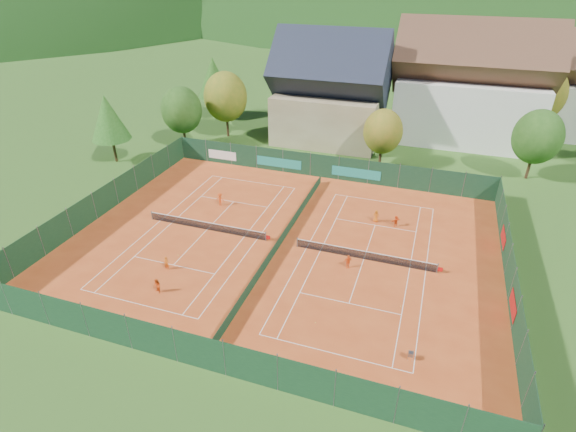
{
  "coord_description": "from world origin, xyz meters",
  "views": [
    {
      "loc": [
        12.28,
        -34.03,
        23.8
      ],
      "look_at": [
        0.0,
        2.0,
        2.0
      ],
      "focal_mm": 28.0,
      "sensor_mm": 36.0,
      "label": 1
    }
  ],
  "objects_px": {
    "chalet": "(330,95)",
    "player_right_near": "(348,261)",
    "ball_hopper": "(411,354)",
    "hotel_block_a": "(469,91)",
    "player_left_near": "(167,263)",
    "player_left_far": "(220,199)",
    "player_right_far_a": "(376,216)",
    "hotel_block_b": "(566,90)",
    "player_right_far_b": "(396,221)",
    "player_left_mid": "(157,286)"
  },
  "relations": [
    {
      "from": "hotel_block_b",
      "to": "player_right_near",
      "type": "xyz_separation_m",
      "value": [
        -23.14,
        -45.72,
        -5.96
      ]
    },
    {
      "from": "ball_hopper",
      "to": "player_right_far_a",
      "type": "xyz_separation_m",
      "value": [
        -5.25,
        17.88,
        0.12
      ]
    },
    {
      "from": "player_left_mid",
      "to": "player_right_far_a",
      "type": "xyz_separation_m",
      "value": [
        15.06,
        17.28,
        -0.01
      ]
    },
    {
      "from": "ball_hopper",
      "to": "player_left_far",
      "type": "distance_m",
      "value": 27.34
    },
    {
      "from": "player_right_far_a",
      "to": "player_right_far_b",
      "type": "xyz_separation_m",
      "value": [
        2.08,
        -0.27,
        -0.05
      ]
    },
    {
      "from": "player_right_far_b",
      "to": "ball_hopper",
      "type": "bearing_deg",
      "value": 55.86
    },
    {
      "from": "chalet",
      "to": "hotel_block_b",
      "type": "height_order",
      "value": "chalet"
    },
    {
      "from": "ball_hopper",
      "to": "player_left_mid",
      "type": "height_order",
      "value": "player_left_mid"
    },
    {
      "from": "player_right_far_a",
      "to": "player_left_near",
      "type": "bearing_deg",
      "value": 42.67
    },
    {
      "from": "chalet",
      "to": "hotel_block_b",
      "type": "bearing_deg",
      "value": 22.99
    },
    {
      "from": "chalet",
      "to": "player_right_near",
      "type": "xyz_separation_m",
      "value": [
        9.86,
        -31.72,
        -5.96
      ]
    },
    {
      "from": "ball_hopper",
      "to": "player_right_far_a",
      "type": "bearing_deg",
      "value": 106.36
    },
    {
      "from": "ball_hopper",
      "to": "player_left_near",
      "type": "bearing_deg",
      "value": 170.32
    },
    {
      "from": "player_right_near",
      "to": "player_right_far_b",
      "type": "distance_m",
      "value": 9.13
    },
    {
      "from": "player_left_far",
      "to": "player_right_far_b",
      "type": "height_order",
      "value": "player_left_far"
    },
    {
      "from": "player_left_near",
      "to": "hotel_block_a",
      "type": "bearing_deg",
      "value": 54.87
    },
    {
      "from": "player_right_far_a",
      "to": "player_right_near",
      "type": "bearing_deg",
      "value": 84.31
    },
    {
      "from": "player_right_far_b",
      "to": "chalet",
      "type": "bearing_deg",
      "value": -105.05
    },
    {
      "from": "player_left_far",
      "to": "player_right_near",
      "type": "distance_m",
      "value": 17.33
    },
    {
      "from": "chalet",
      "to": "player_right_near",
      "type": "relative_size",
      "value": 12.24
    },
    {
      "from": "player_left_near",
      "to": "player_left_mid",
      "type": "xyz_separation_m",
      "value": [
        1.01,
        -3.03,
        0.02
      ]
    },
    {
      "from": "chalet",
      "to": "hotel_block_a",
      "type": "distance_m",
      "value": 19.94
    },
    {
      "from": "player_left_near",
      "to": "player_left_far",
      "type": "relative_size",
      "value": 0.89
    },
    {
      "from": "hotel_block_b",
      "to": "player_left_mid",
      "type": "distance_m",
      "value": 65.94
    },
    {
      "from": "player_right_far_b",
      "to": "hotel_block_b",
      "type": "bearing_deg",
      "value": -162.67
    },
    {
      "from": "hotel_block_b",
      "to": "player_right_far_b",
      "type": "relative_size",
      "value": 13.85
    },
    {
      "from": "chalet",
      "to": "player_right_far_a",
      "type": "xyz_separation_m",
      "value": [
        10.91,
        -22.88,
        -5.95
      ]
    },
    {
      "from": "player_left_far",
      "to": "player_right_far_b",
      "type": "relative_size",
      "value": 1.19
    },
    {
      "from": "player_right_near",
      "to": "player_left_near",
      "type": "bearing_deg",
      "value": 166.17
    },
    {
      "from": "hotel_block_b",
      "to": "player_left_mid",
      "type": "xyz_separation_m",
      "value": [
        -37.15,
        -54.15,
        -5.94
      ]
    },
    {
      "from": "player_left_near",
      "to": "player_left_far",
      "type": "distance_m",
      "value": 12.35
    },
    {
      "from": "ball_hopper",
      "to": "chalet",
      "type": "bearing_deg",
      "value": 111.63
    },
    {
      "from": "hotel_block_a",
      "to": "hotel_block_b",
      "type": "distance_m",
      "value": 16.14
    },
    {
      "from": "ball_hopper",
      "to": "player_left_near",
      "type": "relative_size",
      "value": 0.6
    },
    {
      "from": "player_left_far",
      "to": "player_right_far_b",
      "type": "xyz_separation_m",
      "value": [
        19.02,
        1.66,
        -0.12
      ]
    },
    {
      "from": "player_right_far_a",
      "to": "hotel_block_b",
      "type": "bearing_deg",
      "value": -119.82
    },
    {
      "from": "ball_hopper",
      "to": "hotel_block_a",
      "type": "bearing_deg",
      "value": 86.53
    },
    {
      "from": "chalet",
      "to": "player_right_far_b",
      "type": "distance_m",
      "value": 27.21
    },
    {
      "from": "player_right_near",
      "to": "player_left_far",
      "type": "bearing_deg",
      "value": 122.86
    },
    {
      "from": "player_left_mid",
      "to": "player_right_near",
      "type": "bearing_deg",
      "value": 56.99
    },
    {
      "from": "player_left_mid",
      "to": "player_right_near",
      "type": "height_order",
      "value": "player_left_mid"
    },
    {
      "from": "hotel_block_a",
      "to": "player_left_far",
      "type": "distance_m",
      "value": 40.25
    },
    {
      "from": "player_right_near",
      "to": "player_left_mid",
      "type": "bearing_deg",
      "value": 177.43
    },
    {
      "from": "player_right_far_a",
      "to": "player_right_far_b",
      "type": "relative_size",
      "value": 1.08
    },
    {
      "from": "hotel_block_a",
      "to": "player_left_near",
      "type": "xyz_separation_m",
      "value": [
        -24.15,
        -43.12,
        -6.72
      ]
    },
    {
      "from": "ball_hopper",
      "to": "player_right_far_b",
      "type": "distance_m",
      "value": 17.9
    },
    {
      "from": "chalet",
      "to": "hotel_block_a",
      "type": "bearing_deg",
      "value": 17.53
    },
    {
      "from": "chalet",
      "to": "player_right_far_b",
      "type": "relative_size",
      "value": 12.99
    },
    {
      "from": "player_left_mid",
      "to": "player_right_far_a",
      "type": "distance_m",
      "value": 22.92
    },
    {
      "from": "chalet",
      "to": "ball_hopper",
      "type": "height_order",
      "value": "chalet"
    }
  ]
}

